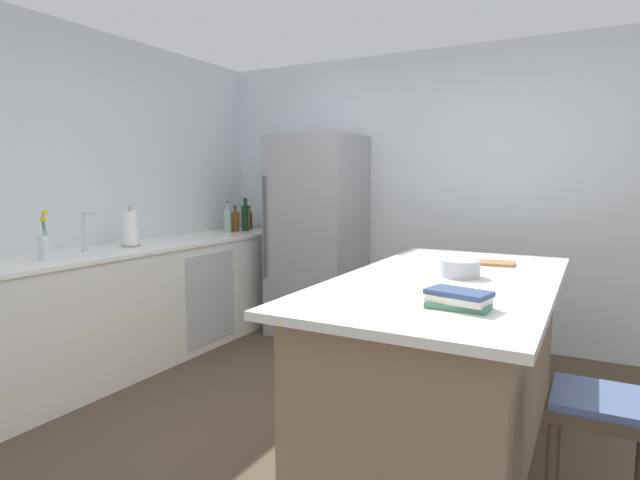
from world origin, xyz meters
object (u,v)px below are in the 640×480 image
object	(u,v)px
cutting_board	(486,263)
bar_stool	(600,427)
whiskey_bottle	(235,221)
cookbook_stack	(458,299)
sink_faucet	(85,230)
mixing_bowl	(460,269)
wine_bottle	(245,217)
olive_oil_bottle	(247,218)
gin_bottle	(228,220)
syrup_bottle	(250,220)
kitchen_island	(446,357)
paper_towel_roll	(130,229)
flower_vase	(45,244)
refrigerator	(317,236)

from	to	relation	value
cutting_board	bar_stool	bearing A→B (deg)	-62.66
whiskey_bottle	cookbook_stack	bearing A→B (deg)	-36.23
sink_faucet	mixing_bowl	world-z (taller)	sink_faucet
whiskey_bottle	cookbook_stack	world-z (taller)	whiskey_bottle
bar_stool	wine_bottle	size ratio (longest dim) A/B	1.99
olive_oil_bottle	gin_bottle	distance (m)	0.29
sink_faucet	syrup_bottle	size ratio (longest dim) A/B	1.24
wine_bottle	cookbook_stack	world-z (taller)	wine_bottle
kitchen_island	whiskey_bottle	world-z (taller)	whiskey_bottle
cookbook_stack	sink_faucet	bearing A→B (deg)	174.39
paper_towel_roll	whiskey_bottle	bearing A→B (deg)	90.60
kitchen_island	flower_vase	bearing A→B (deg)	-163.16
refrigerator	olive_oil_bottle	bearing A→B (deg)	176.15
refrigerator	gin_bottle	bearing A→B (deg)	-165.27
sink_faucet	gin_bottle	size ratio (longest dim) A/B	0.99
bar_stool	wine_bottle	distance (m)	3.85
kitchen_island	syrup_bottle	xyz separation A→B (m)	(-2.50, 1.59, 0.57)
wine_bottle	cookbook_stack	size ratio (longest dim) A/B	1.18
gin_bottle	mixing_bowl	bearing A→B (deg)	-24.47
whiskey_bottle	paper_towel_roll	bearing A→B (deg)	-89.40
refrigerator	cutting_board	size ratio (longest dim) A/B	5.15
sink_faucet	syrup_bottle	xyz separation A→B (m)	(-0.00, 1.97, -0.06)
kitchen_island	olive_oil_bottle	xyz separation A→B (m)	(-2.47, 1.50, 0.60)
bar_stool	cutting_board	bearing A→B (deg)	117.34
flower_vase	olive_oil_bottle	world-z (taller)	flower_vase
olive_oil_bottle	cookbook_stack	distance (m)	3.43
syrup_bottle	olive_oil_bottle	distance (m)	0.10
olive_oil_bottle	cookbook_stack	size ratio (longest dim) A/B	1.11
flower_vase	wine_bottle	world-z (taller)	wine_bottle
syrup_bottle	mixing_bowl	xyz separation A→B (m)	(2.55, -1.53, -0.07)
bar_stool	cookbook_stack	world-z (taller)	cookbook_stack
paper_towel_roll	gin_bottle	bearing A→B (deg)	90.89
paper_towel_roll	flower_vase	bearing A→B (deg)	-86.39
flower_vase	paper_towel_roll	world-z (taller)	flower_vase
olive_oil_bottle	cutting_board	world-z (taller)	olive_oil_bottle
flower_vase	mixing_bowl	xyz separation A→B (m)	(2.47, 0.79, -0.08)
gin_bottle	mixing_bowl	world-z (taller)	gin_bottle
flower_vase	gin_bottle	distance (m)	1.95
sink_faucet	gin_bottle	bearing A→B (deg)	89.70
gin_bottle	cookbook_stack	xyz separation A→B (m)	(2.70, -1.86, -0.10)
paper_towel_roll	whiskey_bottle	size ratio (longest dim) A/B	1.22
wine_bottle	cutting_board	distance (m)	2.65
whiskey_bottle	refrigerator	bearing A→B (deg)	7.64
paper_towel_roll	olive_oil_bottle	distance (m)	1.50
kitchen_island	whiskey_bottle	bearing A→B (deg)	151.89
gin_bottle	cutting_board	size ratio (longest dim) A/B	0.84
refrigerator	bar_stool	size ratio (longest dim) A/B	2.80
wine_bottle	gin_bottle	size ratio (longest dim) A/B	1.10
flower_vase	paper_towel_roll	bearing A→B (deg)	93.61
olive_oil_bottle	cookbook_stack	xyz separation A→B (m)	(2.68, -2.15, -0.11)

